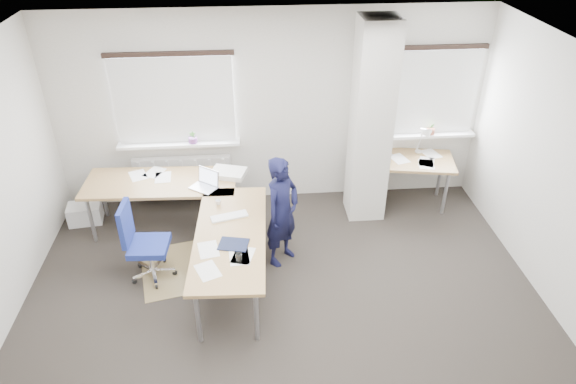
{
  "coord_description": "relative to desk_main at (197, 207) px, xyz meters",
  "views": [
    {
      "loc": [
        -0.32,
        -4.17,
        4.22
      ],
      "look_at": [
        0.11,
        0.9,
        1.04
      ],
      "focal_mm": 32.0,
      "sensor_mm": 36.0,
      "label": 1
    }
  ],
  "objects": [
    {
      "name": "ground",
      "position": [
        1.0,
        -1.2,
        -0.69
      ],
      "size": [
        6.0,
        6.0,
        0.0
      ],
      "primitive_type": "plane",
      "color": "black",
      "rests_on": "ground"
    },
    {
      "name": "room_shell",
      "position": [
        1.18,
        -0.74,
        1.05
      ],
      "size": [
        6.04,
        5.04,
        2.82
      ],
      "color": "beige",
      "rests_on": "ground"
    },
    {
      "name": "floor_mat",
      "position": [
        -0.11,
        -0.29,
        -0.69
      ],
      "size": [
        1.4,
        1.26,
        0.01
      ],
      "primitive_type": "cube",
      "rotation": [
        0.0,
        0.0,
        0.21
      ],
      "color": "#917C4F",
      "rests_on": "ground"
    },
    {
      "name": "white_crate",
      "position": [
        -1.67,
        0.83,
        -0.56
      ],
      "size": [
        0.48,
        0.36,
        0.27
      ],
      "primitive_type": "cube",
      "rotation": [
        0.0,
        0.0,
        0.12
      ],
      "color": "white",
      "rests_on": "ground"
    },
    {
      "name": "desk_main",
      "position": [
        0.0,
        0.0,
        0.0
      ],
      "size": [
        2.41,
        2.71,
        0.96
      ],
      "rotation": [
        0.0,
        0.0,
        -0.05
      ],
      "color": "olive",
      "rests_on": "ground"
    },
    {
      "name": "desk_side",
      "position": [
        2.89,
        0.96,
        -0.01
      ],
      "size": [
        1.5,
        0.93,
        1.22
      ],
      "rotation": [
        0.0,
        0.0,
        -0.17
      ],
      "color": "olive",
      "rests_on": "ground"
    },
    {
      "name": "task_chair",
      "position": [
        -0.59,
        -0.42,
        -0.41
      ],
      "size": [
        0.56,
        0.55,
        1.03
      ],
      "rotation": [
        0.0,
        0.0,
        -0.07
      ],
      "color": "navy",
      "rests_on": "ground"
    },
    {
      "name": "person",
      "position": [
        1.04,
        -0.24,
        0.03
      ],
      "size": [
        0.61,
        0.62,
        1.45
      ],
      "primitive_type": "imported",
      "rotation": [
        0.0,
        0.0,
        0.84
      ],
      "color": "black",
      "rests_on": "ground"
    }
  ]
}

